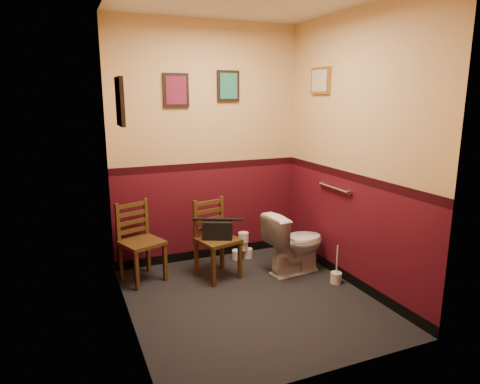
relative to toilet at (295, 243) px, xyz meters
name	(u,v)px	position (x,y,z in m)	size (l,w,h in m)	color
floor	(250,300)	(-0.72, -0.42, -0.33)	(2.20, 2.40, 0.00)	black
wall_back	(207,145)	(-0.72, 0.78, 1.02)	(2.20, 2.70, 0.00)	#4C0D19
wall_front	(330,185)	(-0.72, -1.62, 1.02)	(2.20, 2.70, 0.00)	#4C0D19
wall_left	(123,167)	(-1.82, -0.42, 1.02)	(2.40, 2.70, 0.00)	#4C0D19
wall_right	(353,153)	(0.38, -0.42, 1.02)	(2.40, 2.70, 0.00)	#4C0D19
grab_bar	(334,188)	(0.35, -0.17, 0.62)	(0.05, 0.56, 0.06)	silver
framed_print_back_a	(176,90)	(-1.07, 0.76, 1.62)	(0.28, 0.04, 0.36)	black
framed_print_back_b	(228,86)	(-0.47, 0.76, 1.67)	(0.26, 0.04, 0.34)	black
framed_print_left	(120,102)	(-1.80, -0.32, 1.52)	(0.04, 0.30, 0.38)	black
framed_print_right	(320,81)	(0.36, 0.18, 1.72)	(0.04, 0.34, 0.28)	olive
toilet	(295,243)	(0.00, 0.00, 0.00)	(0.38, 0.68, 0.67)	white
toilet_brush	(336,277)	(0.25, -0.42, -0.27)	(0.11, 0.11, 0.41)	silver
chair_left	(140,242)	(-1.58, 0.46, 0.08)	(0.50, 0.50, 0.83)	#4F3617
chair_right	(216,239)	(-0.83, 0.23, 0.08)	(0.47, 0.47, 0.83)	#4F3617
handbag	(218,230)	(-0.82, 0.19, 0.20)	(0.34, 0.27, 0.22)	black
tp_stack	(243,248)	(-0.37, 0.58, -0.20)	(0.25, 0.15, 0.33)	silver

